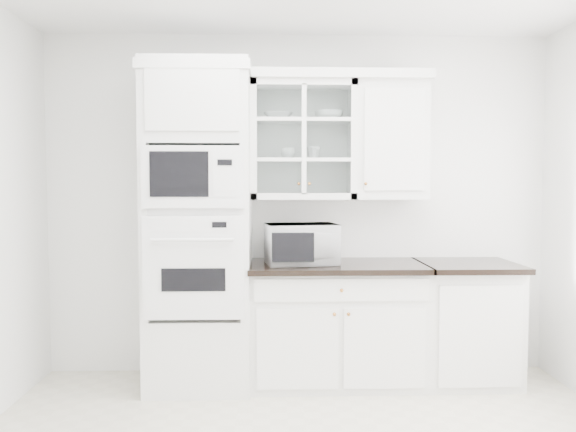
{
  "coord_description": "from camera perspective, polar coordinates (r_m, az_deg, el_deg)",
  "views": [
    {
      "loc": [
        -0.21,
        -2.77,
        1.52
      ],
      "look_at": [
        -0.1,
        1.05,
        1.3
      ],
      "focal_mm": 35.0,
      "sensor_mm": 36.0,
      "label": 1
    }
  ],
  "objects": [
    {
      "name": "room_shell",
      "position": [
        3.21,
        2.12,
        7.91
      ],
      "size": [
        4.0,
        3.5,
        2.7
      ],
      "color": "white",
      "rests_on": "ground"
    },
    {
      "name": "oven_column",
      "position": [
        4.23,
        -8.98,
        -1.08
      ],
      "size": [
        0.76,
        0.68,
        2.4
      ],
      "color": "white",
      "rests_on": "ground"
    },
    {
      "name": "base_cabinet_run",
      "position": [
        4.37,
        4.92,
        -10.7
      ],
      "size": [
        1.32,
        0.67,
        0.92
      ],
      "color": "white",
      "rests_on": "ground"
    },
    {
      "name": "extra_base_cabinet",
      "position": [
        4.59,
        17.61,
        -10.16
      ],
      "size": [
        0.72,
        0.67,
        0.92
      ],
      "color": "white",
      "rests_on": "ground"
    },
    {
      "name": "upper_cabinet_glass",
      "position": [
        4.37,
        1.52,
        7.64
      ],
      "size": [
        0.8,
        0.33,
        0.9
      ],
      "color": "white",
      "rests_on": "room_shell"
    },
    {
      "name": "upper_cabinet_solid",
      "position": [
        4.46,
        10.29,
        7.5
      ],
      "size": [
        0.55,
        0.33,
        0.9
      ],
      "primitive_type": "cube",
      "color": "white",
      "rests_on": "room_shell"
    },
    {
      "name": "crown_molding",
      "position": [
        4.4,
        0.14,
        13.97
      ],
      "size": [
        2.14,
        0.38,
        0.07
      ],
      "primitive_type": "cube",
      "color": "white",
      "rests_on": "room_shell"
    },
    {
      "name": "countertop_microwave",
      "position": [
        4.21,
        1.33,
        -2.83
      ],
      "size": [
        0.57,
        0.5,
        0.3
      ],
      "primitive_type": "imported",
      "rotation": [
        0.0,
        0.0,
        3.28
      ],
      "color": "white",
      "rests_on": "base_cabinet_run"
    },
    {
      "name": "bowl_a",
      "position": [
        4.37,
        -1.02,
        10.11
      ],
      "size": [
        0.22,
        0.22,
        0.05
      ],
      "primitive_type": "imported",
      "rotation": [
        0.0,
        0.0,
        0.0
      ],
      "color": "white",
      "rests_on": "upper_cabinet_glass"
    },
    {
      "name": "bowl_b",
      "position": [
        4.39,
        4.18,
        10.15
      ],
      "size": [
        0.25,
        0.25,
        0.07
      ],
      "primitive_type": "imported",
      "rotation": [
        0.0,
        0.0,
        0.14
      ],
      "color": "white",
      "rests_on": "upper_cabinet_glass"
    },
    {
      "name": "cup_a",
      "position": [
        4.35,
        -0.01,
        6.37
      ],
      "size": [
        0.12,
        0.12,
        0.09
      ],
      "primitive_type": "imported",
      "rotation": [
        0.0,
        0.0,
        0.15
      ],
      "color": "white",
      "rests_on": "upper_cabinet_glass"
    },
    {
      "name": "cup_b",
      "position": [
        4.38,
        2.63,
        6.45
      ],
      "size": [
        0.14,
        0.14,
        0.1
      ],
      "primitive_type": "imported",
      "rotation": [
        0.0,
        0.0,
        -0.33
      ],
      "color": "white",
      "rests_on": "upper_cabinet_glass"
    }
  ]
}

